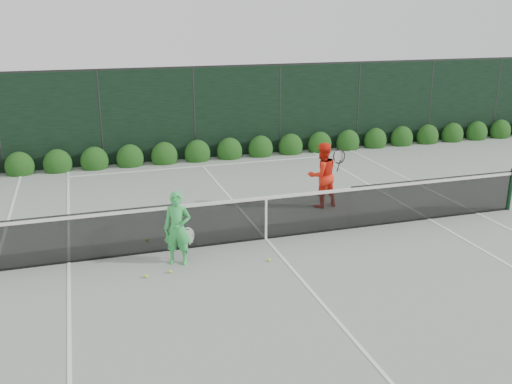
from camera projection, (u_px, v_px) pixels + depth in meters
name	position (u px, v px, depth m)	size (l,w,h in m)	color
ground	(266.00, 239.00, 12.45)	(80.00, 80.00, 0.00)	gray
tennis_net	(265.00, 216.00, 12.28)	(12.90, 0.10, 1.07)	#11341B
player_woman	(178.00, 228.00, 11.05)	(0.66, 0.53, 1.47)	green
player_man	(322.00, 175.00, 14.29)	(0.94, 0.73, 1.65)	#FF2B15
court_lines	(266.00, 239.00, 12.45)	(11.03, 23.83, 0.01)	white
windscreen_fence	(318.00, 214.00, 9.53)	(32.00, 21.07, 3.06)	black
hedge_row	(197.00, 154.00, 18.88)	(31.66, 0.65, 0.94)	#14380F
tennis_balls	(202.00, 253.00, 11.66)	(3.06, 1.95, 0.07)	#D1E833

